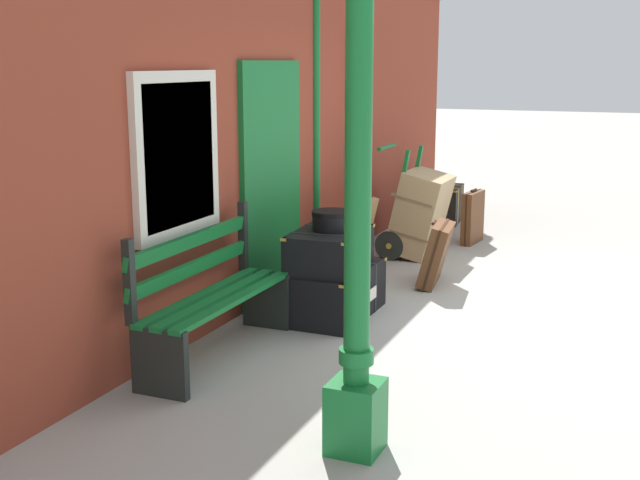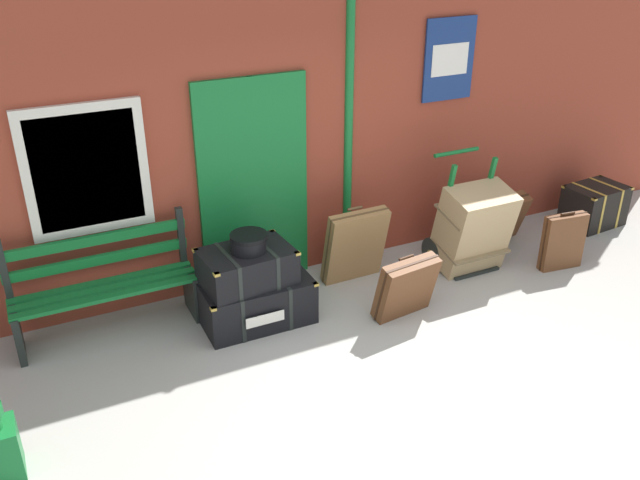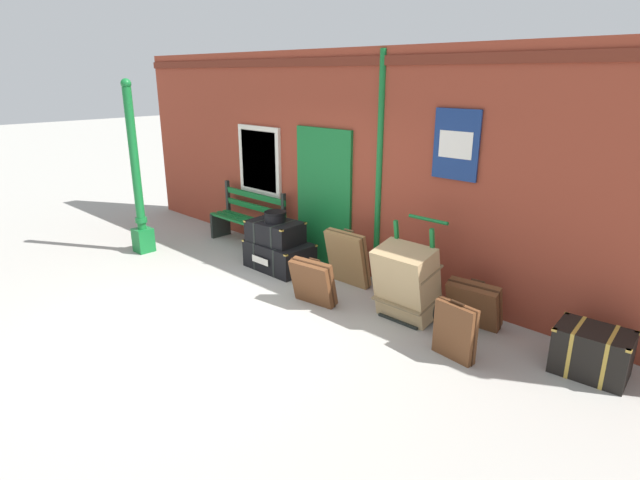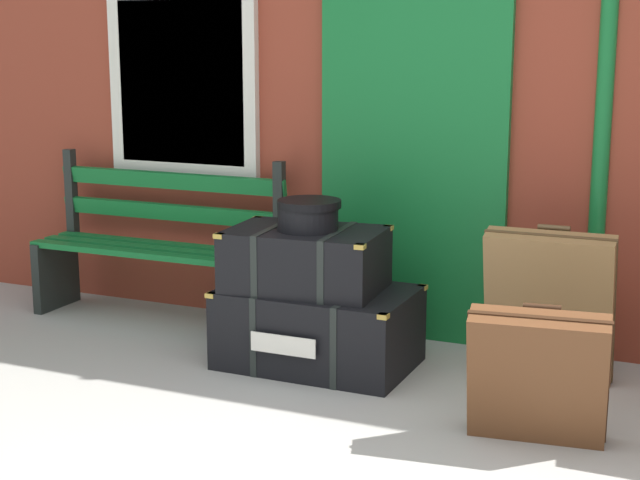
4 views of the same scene
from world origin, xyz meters
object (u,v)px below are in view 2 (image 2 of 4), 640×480
object	(u,v)px
porters_trolley	(461,239)
suitcase_cream	(563,242)
suitcase_slate	(406,288)
steamer_trunk_middle	(247,267)
platform_bench	(104,287)
corner_trunk	(594,205)
suitcase_brown	(355,246)
large_brown_trunk	(473,228)
steamer_trunk_base	(255,299)
suitcase_beige	(500,218)
round_hatbox	(248,241)

from	to	relation	value
porters_trolley	suitcase_cream	distance (m)	1.05
suitcase_slate	steamer_trunk_middle	bearing A→B (deg)	157.94
platform_bench	corner_trunk	bearing A→B (deg)	-2.22
suitcase_cream	suitcase_slate	xyz separation A→B (m)	(-1.99, -0.09, -0.00)
suitcase_cream	steamer_trunk_middle	bearing A→B (deg)	172.19
platform_bench	suitcase_brown	distance (m)	2.44
steamer_trunk_middle	suitcase_brown	distance (m)	1.28
suitcase_cream	suitcase_brown	xyz separation A→B (m)	(-2.10, 0.71, 0.09)
large_brown_trunk	suitcase_slate	size ratio (longest dim) A/B	1.54
large_brown_trunk	corner_trunk	size ratio (longest dim) A/B	1.31
steamer_trunk_base	suitcase_cream	bearing A→B (deg)	-8.25
suitcase_brown	corner_trunk	bearing A→B (deg)	-0.78
suitcase_brown	suitcase_beige	size ratio (longest dim) A/B	1.28
porters_trolley	large_brown_trunk	size ratio (longest dim) A/B	1.26
round_hatbox	large_brown_trunk	size ratio (longest dim) A/B	0.35
porters_trolley	corner_trunk	distance (m)	2.03
round_hatbox	corner_trunk	bearing A→B (deg)	2.82
steamer_trunk_middle	suitcase_slate	world-z (taller)	steamer_trunk_middle
suitcase_beige	platform_bench	bearing A→B (deg)	178.54
platform_bench	suitcase_beige	distance (m)	4.34
porters_trolley	round_hatbox	bearing A→B (deg)	-177.32
round_hatbox	corner_trunk	xyz separation A→B (m)	(4.45, 0.22, -0.59)
suitcase_slate	suitcase_beige	distance (m)	1.99
suitcase_beige	steamer_trunk_base	bearing A→B (deg)	-174.42
steamer_trunk_base	corner_trunk	bearing A→B (deg)	2.49
round_hatbox	large_brown_trunk	world-z (taller)	large_brown_trunk
steamer_trunk_middle	large_brown_trunk	world-z (taller)	large_brown_trunk
suitcase_slate	suitcase_beige	bearing A→B (deg)	25.63
suitcase_beige	porters_trolley	bearing A→B (deg)	-162.83
round_hatbox	porters_trolley	bearing A→B (deg)	2.68
round_hatbox	corner_trunk	world-z (taller)	round_hatbox
corner_trunk	suitcase_beige	bearing A→B (deg)	175.29
steamer_trunk_middle	large_brown_trunk	distance (m)	2.45
platform_bench	steamer_trunk_base	world-z (taller)	platform_bench
steamer_trunk_base	large_brown_trunk	distance (m)	2.40
round_hatbox	suitcase_slate	size ratio (longest dim) A/B	0.54
suitcase_brown	porters_trolley	bearing A→B (deg)	-7.04
steamer_trunk_middle	round_hatbox	xyz separation A→B (m)	(0.02, -0.01, 0.25)
suitcase_brown	suitcase_slate	bearing A→B (deg)	-82.41
corner_trunk	round_hatbox	bearing A→B (deg)	-177.18
suitcase_slate	corner_trunk	size ratio (longest dim) A/B	0.85
large_brown_trunk	suitcase_brown	bearing A→B (deg)	165.07
platform_bench	porters_trolley	bearing A→B (deg)	-5.11
platform_bench	steamer_trunk_middle	bearing A→B (deg)	-19.77
round_hatbox	large_brown_trunk	distance (m)	2.45
suitcase_slate	corner_trunk	bearing A→B (deg)	13.53
platform_bench	large_brown_trunk	xyz separation A→B (m)	(3.64, -0.50, 0.03)
steamer_trunk_base	porters_trolley	distance (m)	2.38
platform_bench	steamer_trunk_middle	xyz separation A→B (m)	(1.19, -0.43, 0.14)
steamer_trunk_middle	suitcase_cream	bearing A→B (deg)	-7.81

